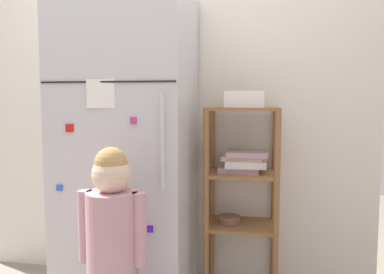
{
  "coord_description": "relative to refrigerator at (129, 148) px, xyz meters",
  "views": [
    {
      "loc": [
        0.59,
        -2.15,
        1.18
      ],
      "look_at": [
        0.22,
        0.02,
        0.98
      ],
      "focal_mm": 36.55,
      "sensor_mm": 36.0,
      "label": 1
    }
  ],
  "objects": [
    {
      "name": "kitchen_wall_back",
      "position": [
        0.15,
        0.35,
        0.25
      ],
      "size": [
        2.66,
        0.03,
        2.31
      ],
      "primitive_type": "cube",
      "color": "silver",
      "rests_on": "ground"
    },
    {
      "name": "child_standing",
      "position": [
        0.11,
        -0.56,
        -0.31
      ],
      "size": [
        0.32,
        0.23,
        0.98
      ],
      "color": "brown",
      "rests_on": "ground"
    },
    {
      "name": "fruit_bin",
      "position": [
        0.65,
        0.15,
        0.27
      ],
      "size": [
        0.23,
        0.15,
        0.09
      ],
      "color": "white",
      "rests_on": "pantry_shelf_unit"
    },
    {
      "name": "pantry_shelf_unit",
      "position": [
        0.65,
        0.15,
        -0.2
      ],
      "size": [
        0.43,
        0.33,
        1.14
      ],
      "color": "olive",
      "rests_on": "ground"
    },
    {
      "name": "refrigerator",
      "position": [
        0.0,
        0.0,
        0.0
      ],
      "size": [
        0.72,
        0.67,
        1.81
      ],
      "color": "silver",
      "rests_on": "ground"
    }
  ]
}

